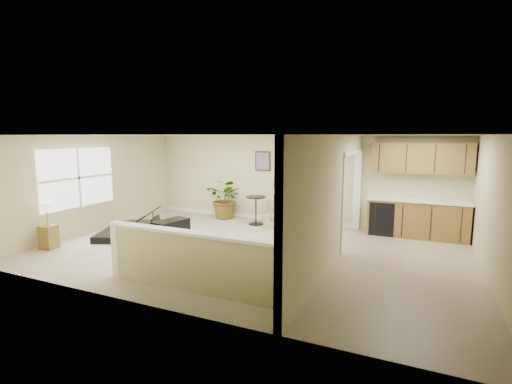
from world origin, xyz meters
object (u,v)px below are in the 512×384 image
at_px(piano, 135,211).
at_px(lamp_stand, 48,229).
at_px(accent_table, 256,207).
at_px(small_plant, 326,220).
at_px(loveseat, 293,215).
at_px(palm_plant, 226,199).
at_px(piano_bench, 171,232).

distance_m(piano, lamp_stand, 1.95).
xyz_separation_m(accent_table, lamp_stand, (-3.29, -3.95, -0.07)).
height_order(accent_table, small_plant, accent_table).
relative_size(loveseat, accent_table, 2.13).
distance_m(palm_plant, lamp_stand, 4.81).
bearing_deg(lamp_stand, piano_bench, 32.31).
height_order(piano_bench, small_plant, small_plant).
bearing_deg(lamp_stand, palm_plant, 63.73).
bearing_deg(piano_bench, loveseat, 53.11).
relative_size(piano, palm_plant, 1.82).
bearing_deg(loveseat, small_plant, -14.54).
relative_size(palm_plant, lamp_stand, 1.16).
height_order(loveseat, lamp_stand, lamp_stand).
distance_m(piano_bench, lamp_stand, 2.67).
bearing_deg(piano_bench, palm_plant, 92.52).
bearing_deg(palm_plant, piano, -113.08).
xyz_separation_m(loveseat, accent_table, (-1.03, -0.23, 0.19)).
relative_size(piano, small_plant, 3.62).
distance_m(loveseat, accent_table, 1.07).
relative_size(piano, loveseat, 1.29).
bearing_deg(palm_plant, small_plant, -2.53).
relative_size(piano, accent_table, 2.75).
xyz_separation_m(piano, palm_plant, (1.13, 2.65, -0.02)).
relative_size(accent_table, palm_plant, 0.66).
xyz_separation_m(piano, piano_bench, (1.26, -0.24, -0.34)).
height_order(piano_bench, loveseat, loveseat).
bearing_deg(small_plant, piano, -149.31).
xyz_separation_m(piano_bench, accent_table, (1.03, 2.52, 0.24)).
distance_m(piano, palm_plant, 2.88).
bearing_deg(loveseat, piano, -157.48).
bearing_deg(lamp_stand, loveseat, 44.03).
bearing_deg(piano_bench, lamp_stand, -147.69).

